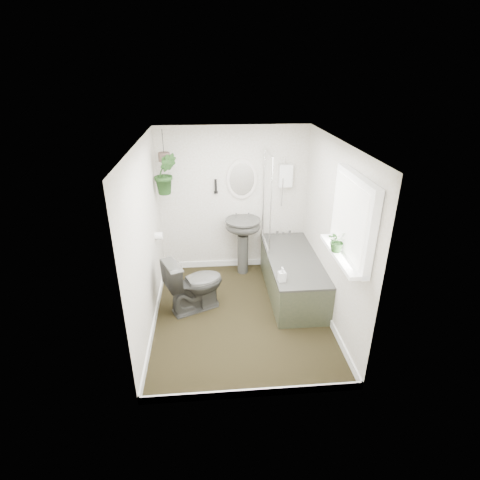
{
  "coord_description": "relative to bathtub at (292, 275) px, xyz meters",
  "views": [
    {
      "loc": [
        -0.37,
        -4.16,
        3.07
      ],
      "look_at": [
        0.0,
        0.15,
        1.05
      ],
      "focal_mm": 28.0,
      "sensor_mm": 36.0,
      "label": 1
    }
  ],
  "objects": [
    {
      "name": "window_sill",
      "position": [
        0.22,
        -1.2,
        0.94
      ],
      "size": [
        0.18,
        1.0,
        0.04
      ],
      "primitive_type": "cube",
      "color": "white",
      "rests_on": "wall_right"
    },
    {
      "name": "hanging_plant",
      "position": [
        -1.77,
        0.55,
        1.41
      ],
      "size": [
        0.36,
        0.31,
        0.59
      ],
      "primitive_type": "imported",
      "rotation": [
        0.0,
        0.0,
        0.15
      ],
      "color": "black",
      "rests_on": "ceiling"
    },
    {
      "name": "toilet",
      "position": [
        -1.41,
        -0.29,
        0.11
      ],
      "size": [
        0.89,
        0.72,
        0.79
      ],
      "primitive_type": "imported",
      "rotation": [
        0.0,
        0.0,
        1.99
      ],
      "color": "#383834",
      "rests_on": "floor"
    },
    {
      "name": "hanging_pot",
      "position": [
        -1.77,
        0.55,
        1.64
      ],
      "size": [
        0.16,
        0.16,
        0.12
      ],
      "primitive_type": "cylinder",
      "color": "#4E3D36",
      "rests_on": "ceiling"
    },
    {
      "name": "shower_box",
      "position": [
        0.0,
        0.84,
        1.26
      ],
      "size": [
        0.2,
        0.1,
        0.35
      ],
      "primitive_type": "cube",
      "color": "white",
      "rests_on": "wall_back"
    },
    {
      "name": "wall_left",
      "position": [
        -1.96,
        -0.5,
        0.86
      ],
      "size": [
        0.02,
        2.8,
        2.3
      ],
      "primitive_type": "cube",
      "color": "silver",
      "rests_on": "ground"
    },
    {
      "name": "soap_bottle",
      "position": [
        -0.29,
        -0.62,
        0.39
      ],
      "size": [
        0.1,
        0.1,
        0.2
      ],
      "primitive_type": "imported",
      "rotation": [
        0.0,
        0.0,
        0.15
      ],
      "color": "#32292A",
      "rests_on": "bathtub"
    },
    {
      "name": "oval_mirror",
      "position": [
        -0.67,
        0.87,
        1.21
      ],
      "size": [
        0.46,
        0.03,
        0.62
      ],
      "primitive_type": "ellipsoid",
      "color": "beige",
      "rests_on": "wall_back"
    },
    {
      "name": "wall_sconce",
      "position": [
        -1.07,
        0.86,
        1.11
      ],
      "size": [
        0.04,
        0.04,
        0.22
      ],
      "primitive_type": "cylinder",
      "color": "black",
      "rests_on": "wall_back"
    },
    {
      "name": "skirting",
      "position": [
        -0.8,
        -0.5,
        -0.24
      ],
      "size": [
        2.3,
        2.8,
        0.1
      ],
      "primitive_type": "cube",
      "color": "white",
      "rests_on": "floor"
    },
    {
      "name": "bath_screen",
      "position": [
        -0.33,
        0.49,
        0.99
      ],
      "size": [
        0.04,
        0.72,
        1.4
      ],
      "primitive_type": null,
      "color": "silver",
      "rests_on": "bathtub"
    },
    {
      "name": "wall_front",
      "position": [
        -0.8,
        -1.91,
        0.86
      ],
      "size": [
        2.3,
        0.02,
        2.3
      ],
      "primitive_type": "cube",
      "color": "silver",
      "rests_on": "ground"
    },
    {
      "name": "bathtub",
      "position": [
        0.0,
        0.0,
        0.0
      ],
      "size": [
        0.72,
        1.72,
        0.58
      ],
      "primitive_type": null,
      "color": "#383834",
      "rests_on": "floor"
    },
    {
      "name": "toilet_roll_holder",
      "position": [
        -1.9,
        0.2,
        0.61
      ],
      "size": [
        0.11,
        0.11,
        0.11
      ],
      "primitive_type": "cylinder",
      "rotation": [
        0.0,
        1.57,
        0.0
      ],
      "color": "white",
      "rests_on": "wall_left"
    },
    {
      "name": "sill_plant",
      "position": [
        0.18,
        -1.14,
        1.08
      ],
      "size": [
        0.27,
        0.26,
        0.24
      ],
      "primitive_type": "imported",
      "rotation": [
        0.0,
        0.0,
        0.41
      ],
      "color": "black",
      "rests_on": "window_sill"
    },
    {
      "name": "wall_right",
      "position": [
        0.36,
        -0.5,
        0.86
      ],
      "size": [
        0.02,
        2.8,
        2.3
      ],
      "primitive_type": "cube",
      "color": "silver",
      "rests_on": "ground"
    },
    {
      "name": "ceiling",
      "position": [
        -0.8,
        -0.5,
        2.02
      ],
      "size": [
        2.3,
        2.8,
        0.02
      ],
      "primitive_type": "cube",
      "color": "white",
      "rests_on": "ground"
    },
    {
      "name": "window_blinds",
      "position": [
        0.24,
        -1.2,
        1.36
      ],
      "size": [
        0.01,
        0.86,
        0.76
      ],
      "primitive_type": "cube",
      "color": "white",
      "rests_on": "wall_right"
    },
    {
      "name": "window_recess",
      "position": [
        0.29,
        -1.2,
        1.36
      ],
      "size": [
        0.08,
        1.0,
        0.9
      ],
      "primitive_type": "cube",
      "color": "white",
      "rests_on": "wall_right"
    },
    {
      "name": "wall_back",
      "position": [
        -0.8,
        0.91,
        0.86
      ],
      "size": [
        2.3,
        0.02,
        2.3
      ],
      "primitive_type": "cube",
      "color": "silver",
      "rests_on": "ground"
    },
    {
      "name": "pedestal_sink",
      "position": [
        -0.67,
        0.66,
        0.17
      ],
      "size": [
        0.63,
        0.57,
        0.93
      ],
      "primitive_type": null,
      "rotation": [
        0.0,
        0.0,
        -0.21
      ],
      "color": "#383834",
      "rests_on": "floor"
    },
    {
      "name": "floor",
      "position": [
        -0.8,
        -0.5,
        -0.3
      ],
      "size": [
        2.3,
        2.8,
        0.02
      ],
      "primitive_type": "cube",
      "color": "black",
      "rests_on": "ground"
    }
  ]
}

